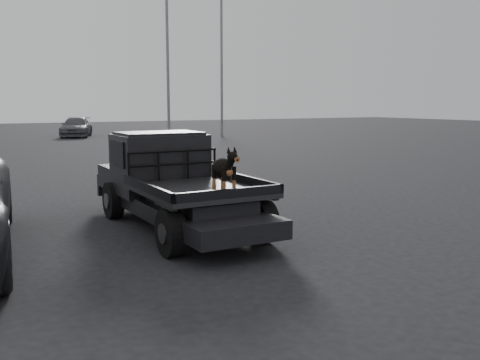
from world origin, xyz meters
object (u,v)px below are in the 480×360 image
dog (224,170)px  floodlight_far (221,13)px  flatbed_ute (178,205)px  floodlight_mid (167,35)px  distant_car_b (76,127)px

dog → floodlight_far: bearing=62.9°
flatbed_ute → dog: bearing=-85.0°
flatbed_ute → floodlight_mid: 24.69m
dog → floodlight_far: 30.64m
distant_car_b → floodlight_far: size_ratio=0.29×
floodlight_mid → distant_car_b: bearing=121.3°
flatbed_ute → floodlight_far: floodlight_far is taller
flatbed_ute → distant_car_b: 29.59m
floodlight_mid → floodlight_far: 6.02m
flatbed_ute → floodlight_far: size_ratio=0.34×
dog → floodlight_far: floodlight_far is taller
distant_car_b → floodlight_far: bearing=-6.4°
floodlight_far → floodlight_mid: bearing=-153.2°
flatbed_ute → dog: (0.14, -1.63, 0.83)m
floodlight_far → distant_car_b: bearing=154.7°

